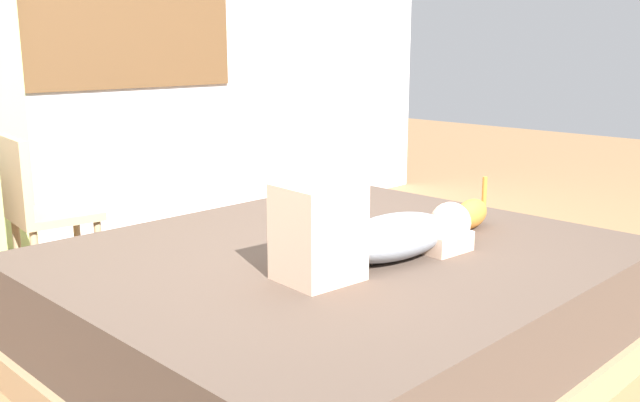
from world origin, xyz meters
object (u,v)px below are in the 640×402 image
(bed, at_px, (337,306))
(cat, at_px, (469,214))
(chair_by_desk, at_px, (39,208))
(person_lying, at_px, (376,234))

(bed, height_order, cat, cat)
(cat, distance_m, chair_by_desk, 2.06)
(person_lying, distance_m, cat, 0.68)
(bed, relative_size, cat, 6.22)
(person_lying, xyz_separation_m, cat, (0.68, 0.03, -0.05))
(bed, bearing_deg, cat, -17.48)
(person_lying, bearing_deg, chair_by_desk, 108.09)
(chair_by_desk, bearing_deg, bed, -68.05)
(chair_by_desk, bearing_deg, person_lying, -71.91)
(bed, relative_size, person_lying, 2.34)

